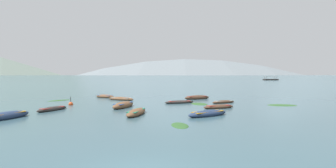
# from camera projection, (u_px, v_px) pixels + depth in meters

# --- Properties ---
(ground_plane) EXTENTS (6000.00, 6000.00, 0.00)m
(ground_plane) POSITION_uv_depth(u_px,v_px,m) (175.00, 75.00, 1506.64)
(ground_plane) COLOR #385660
(mountain_0) EXTENTS (2491.37, 2491.37, 588.73)m
(mountain_0) POSITION_uv_depth(u_px,v_px,m) (5.00, 36.00, 1919.09)
(mountain_0) COLOR slate
(mountain_0) RESTS_ON ground
(mountain_1) EXTENTS (980.67, 980.67, 347.54)m
(mountain_1) POSITION_uv_depth(u_px,v_px,m) (104.00, 51.00, 1804.98)
(mountain_1) COLOR #4C5B56
(mountain_1) RESTS_ON ground
(mountain_2) EXTENTS (1785.60, 1785.60, 438.23)m
(mountain_2) POSITION_uv_depth(u_px,v_px,m) (180.00, 44.00, 1754.93)
(mountain_2) COLOR slate
(mountain_2) RESTS_ON ground
(mountain_3) EXTENTS (1245.92, 1245.92, 330.74)m
(mountain_3) POSITION_uv_depth(u_px,v_px,m) (286.00, 49.00, 1617.08)
(mountain_3) COLOR slate
(mountain_3) RESTS_ON ground
(rowboat_0) EXTENTS (3.58, 2.30, 0.47)m
(rowboat_0) POSITION_uv_depth(u_px,v_px,m) (219.00, 107.00, 25.56)
(rowboat_0) COLOR #4C3323
(rowboat_0) RESTS_ON ground
(rowboat_1) EXTENTS (3.79, 2.19, 0.43)m
(rowboat_1) POSITION_uv_depth(u_px,v_px,m) (179.00, 102.00, 30.00)
(rowboat_1) COLOR #2D2826
(rowboat_1) RESTS_ON ground
(rowboat_2) EXTENTS (2.42, 4.14, 0.69)m
(rowboat_2) POSITION_uv_depth(u_px,v_px,m) (6.00, 116.00, 19.51)
(rowboat_2) COLOR navy
(rowboat_2) RESTS_ON ground
(rowboat_3) EXTENTS (2.23, 4.22, 0.74)m
(rowboat_3) POSITION_uv_depth(u_px,v_px,m) (123.00, 105.00, 26.23)
(rowboat_3) COLOR brown
(rowboat_3) RESTS_ON ground
(rowboat_4) EXTENTS (4.06, 2.69, 0.51)m
(rowboat_4) POSITION_uv_depth(u_px,v_px,m) (121.00, 99.00, 33.74)
(rowboat_4) COLOR brown
(rowboat_4) RESTS_ON ground
(rowboat_5) EXTENTS (2.04, 3.55, 0.46)m
(rowboat_5) POSITION_uv_depth(u_px,v_px,m) (52.00, 109.00, 23.94)
(rowboat_5) COLOR #2D2826
(rowboat_5) RESTS_ON ground
(rowboat_6) EXTENTS (3.29, 2.43, 0.41)m
(rowboat_6) POSITION_uv_depth(u_px,v_px,m) (223.00, 102.00, 30.19)
(rowboat_6) COLOR #4C3323
(rowboat_6) RESTS_ON ground
(rowboat_7) EXTENTS (3.98, 3.30, 0.58)m
(rowboat_7) POSITION_uv_depth(u_px,v_px,m) (208.00, 114.00, 20.90)
(rowboat_7) COLOR navy
(rowboat_7) RESTS_ON ground
(rowboat_8) EXTENTS (1.71, 4.18, 0.61)m
(rowboat_8) POSITION_uv_depth(u_px,v_px,m) (136.00, 112.00, 21.53)
(rowboat_8) COLOR brown
(rowboat_8) RESTS_ON ground
(rowboat_9) EXTENTS (3.98, 2.74, 0.66)m
(rowboat_9) POSITION_uv_depth(u_px,v_px,m) (197.00, 98.00, 35.07)
(rowboat_9) COLOR #4C3323
(rowboat_9) RESTS_ON ground
(rowboat_10) EXTENTS (3.46, 2.53, 0.57)m
(rowboat_10) POSITION_uv_depth(u_px,v_px,m) (105.00, 96.00, 37.23)
(rowboat_10) COLOR brown
(rowboat_10) RESTS_ON ground
(ferry_0) EXTENTS (8.47, 4.07, 2.54)m
(ferry_0) POSITION_uv_depth(u_px,v_px,m) (271.00, 79.00, 147.90)
(ferry_0) COLOR #2D2826
(ferry_0) RESTS_ON ground
(mooring_buoy) EXTENTS (0.51, 0.51, 1.11)m
(mooring_buoy) POSITION_uv_depth(u_px,v_px,m) (71.00, 104.00, 28.16)
(mooring_buoy) COLOR #DB4C1E
(mooring_buoy) RESTS_ON ground
(weed_patch_0) EXTENTS (3.25, 1.93, 0.14)m
(weed_patch_0) POSITION_uv_depth(u_px,v_px,m) (282.00, 105.00, 27.98)
(weed_patch_0) COLOR #2D5628
(weed_patch_0) RESTS_ON ground
(weed_patch_2) EXTENTS (2.40, 2.99, 0.14)m
(weed_patch_2) POSITION_uv_depth(u_px,v_px,m) (199.00, 104.00, 29.16)
(weed_patch_2) COLOR #2D5628
(weed_patch_2) RESTS_ON ground
(weed_patch_5) EXTENTS (2.74, 3.06, 0.14)m
(weed_patch_5) POSITION_uv_depth(u_px,v_px,m) (59.00, 101.00, 33.08)
(weed_patch_5) COLOR #2D5628
(weed_patch_5) RESTS_ON ground
(weed_patch_6) EXTENTS (1.48, 2.32, 0.14)m
(weed_patch_6) POSITION_uv_depth(u_px,v_px,m) (180.00, 126.00, 16.89)
(weed_patch_6) COLOR #2D5628
(weed_patch_6) RESTS_ON ground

